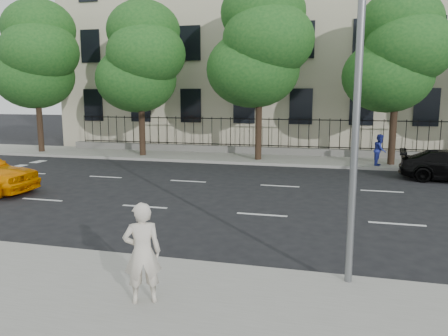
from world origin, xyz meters
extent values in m
plane|color=black|center=(0.00, 0.00, 0.00)|extent=(120.00, 120.00, 0.00)
cube|color=gray|center=(0.00, -4.00, 0.07)|extent=(60.00, 4.00, 0.15)
cube|color=gray|center=(0.00, 14.00, 0.07)|extent=(60.00, 4.00, 0.15)
cube|color=beige|center=(0.00, 23.00, 9.00)|extent=(34.00, 12.00, 18.00)
cube|color=slate|center=(0.00, 15.70, 0.35)|extent=(30.00, 0.50, 0.40)
cube|color=black|center=(0.00, 15.70, 0.65)|extent=(28.80, 0.05, 0.05)
cube|color=black|center=(0.00, 15.70, 2.25)|extent=(28.80, 0.05, 0.05)
cylinder|color=slate|center=(2.50, -2.30, 4.15)|extent=(0.14, 0.14, 8.00)
cylinder|color=#382619|center=(-16.00, 13.20, 1.72)|extent=(0.36, 0.36, 3.15)
ellipsoid|color=#194C1B|center=(-16.40, 13.50, 4.86)|extent=(4.94, 4.94, 4.06)
ellipsoid|color=#194C1B|center=(-15.50, 13.00, 6.29)|extent=(4.68, 4.68, 3.85)
ellipsoid|color=#194C1B|center=(-15.90, 13.60, 7.72)|extent=(4.42, 4.42, 3.64)
cylinder|color=#382619|center=(-9.00, 13.20, 1.64)|extent=(0.36, 0.36, 2.97)
ellipsoid|color=#194C1B|center=(-9.40, 13.50, 4.62)|extent=(4.75, 4.75, 3.90)
ellipsoid|color=#194C1B|center=(-8.50, 13.00, 6.00)|extent=(4.50, 4.50, 3.70)
ellipsoid|color=#194C1B|center=(-8.90, 13.60, 7.38)|extent=(4.25, 4.25, 3.50)
cylinder|color=#382619|center=(-2.00, 13.20, 1.81)|extent=(0.36, 0.36, 3.32)
ellipsoid|color=#194C1B|center=(-2.40, 13.50, 5.09)|extent=(5.13, 5.13, 4.21)
ellipsoid|color=#194C1B|center=(-1.50, 13.00, 6.58)|extent=(4.86, 4.86, 4.00)
ellipsoid|color=#194C1B|center=(-1.90, 13.60, 8.06)|extent=(4.59, 4.59, 3.78)
cylinder|color=#382619|center=(5.00, 13.20, 1.69)|extent=(0.36, 0.36, 3.08)
ellipsoid|color=#194C1B|center=(4.60, 13.50, 4.67)|extent=(4.56, 4.56, 3.74)
ellipsoid|color=#194C1B|center=(5.50, 13.00, 5.99)|extent=(4.32, 4.32, 3.55)
ellipsoid|color=#194C1B|center=(5.10, 13.60, 7.31)|extent=(4.08, 4.08, 3.36)
imported|color=beige|center=(-1.01, -4.07, 1.05)|extent=(0.78, 0.67, 1.80)
imported|color=navy|center=(4.37, 12.65, 0.95)|extent=(0.76, 0.89, 1.60)
camera|label=1|loc=(2.14, -10.69, 3.76)|focal=35.00mm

